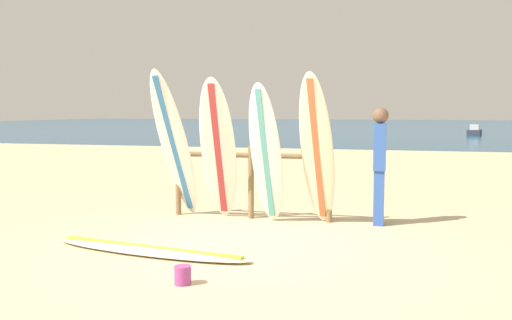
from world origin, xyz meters
TOP-DOWN VIEW (x-y plane):
  - ground_plane at (0.00, 0.00)m, footprint 120.00×120.00m
  - ocean_water at (0.00, 58.00)m, footprint 120.00×80.00m
  - surfboard_rack at (-0.50, 2.02)m, footprint 2.55×0.09m
  - surfboard_leaning_far_left at (-1.63, 1.68)m, footprint 0.65×1.18m
  - surfboard_leaning_left at (-0.91, 1.67)m, footprint 0.63×1.01m
  - surfboard_leaning_center_left at (-0.16, 1.64)m, footprint 0.59×0.73m
  - surfboard_leaning_center at (0.59, 1.70)m, footprint 0.62×0.89m
  - surfboard_lying_on_sand at (-1.11, -0.32)m, footprint 2.73×0.94m
  - beachgoer_standing at (1.46, 2.02)m, footprint 0.23×0.28m
  - small_boat_offshore at (6.45, 34.88)m, footprint 1.20×2.13m
  - sand_bucket at (-0.24, -1.38)m, footprint 0.16×0.16m

SIDE VIEW (x-z plane):
  - ground_plane at x=0.00m, z-range 0.00..0.00m
  - ocean_water at x=0.00m, z-range 0.00..0.01m
  - surfboard_lying_on_sand at x=-1.11m, z-range -0.01..0.08m
  - sand_bucket at x=-0.24m, z-range 0.00..0.18m
  - small_boat_offshore at x=6.45m, z-range -0.10..0.61m
  - surfboard_rack at x=-0.50m, z-range 0.16..1.30m
  - beachgoer_standing at x=1.46m, z-range 0.09..1.82m
  - surfboard_leaning_center_left at x=-0.16m, z-range 0.00..2.10m
  - surfboard_leaning_left at x=-0.91m, z-range 0.00..2.18m
  - surfboard_leaning_center at x=0.59m, z-range 0.00..2.24m
  - surfboard_leaning_far_left at x=-1.63m, z-range 0.00..2.31m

